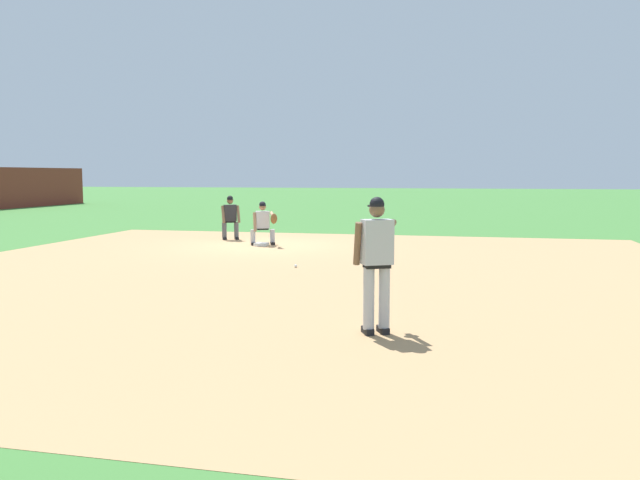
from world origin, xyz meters
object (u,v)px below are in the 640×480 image
baseball (296,266)px  pitcher (377,256)px  umpire (230,216)px  first_baseman (264,221)px  first_base_bag (261,244)px

baseball → pitcher: size_ratio=0.04×
baseball → umpire: size_ratio=0.05×
first_baseman → umpire: (1.33, 1.57, 0.06)m
first_base_bag → pitcher: (-9.65, -4.75, 1.01)m
baseball → umpire: umpire is taller
baseball → umpire: 6.68m
first_base_bag → pitcher: bearing=-153.8°
first_base_bag → pitcher: size_ratio=0.20×
first_baseman → first_base_bag: bearing=168.4°
baseball → first_baseman: size_ratio=0.06×
pitcher → first_baseman: size_ratio=1.39×
pitcher → first_baseman: bearing=25.7°
first_base_bag → baseball: (-4.05, -2.14, -0.01)m
baseball → first_baseman: (4.19, 2.11, 0.69)m
baseball → first_base_bag: bearing=27.8°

